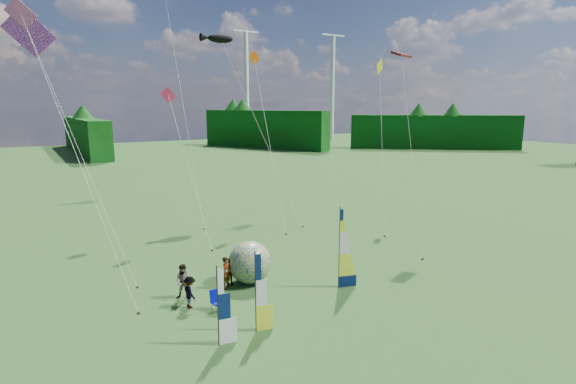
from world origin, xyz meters
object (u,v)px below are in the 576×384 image
spectator_b (184,282)px  bol_inflatable (250,262)px  side_banner_left (256,294)px  kite_whale (259,118)px  spectator_a (227,273)px  spectator_c (190,292)px  spectator_d (230,272)px  side_banner_far (218,308)px  camp_chair (218,301)px  feather_banner_main (339,249)px

spectator_b → bol_inflatable: bearing=36.1°
side_banner_left → kite_whale: 22.98m
spectator_a → bol_inflatable: bearing=-33.9°
kite_whale → side_banner_left: bearing=-119.7°
spectator_a → spectator_c: spectator_a is taller
spectator_b → spectator_d: spectator_b is taller
side_banner_far → kite_whale: 24.11m
spectator_a → spectator_d: 0.45m
spectator_a → spectator_c: (-2.53, -1.26, -0.09)m
bol_inflatable → camp_chair: bol_inflatable is taller
side_banner_left → spectator_a: size_ratio=2.00×
spectator_c → camp_chair: (1.02, -1.10, -0.28)m
bol_inflatable → feather_banner_main: bearing=-39.5°
spectator_a → spectator_b: spectator_b is taller
camp_chair → spectator_d: bearing=48.7°
kite_whale → spectator_b: bearing=-131.5°
spectator_a → camp_chair: 2.82m
spectator_a → spectator_b: (-2.44, -0.08, 0.03)m
bol_inflatable → spectator_a: (-1.46, -0.07, -0.31)m
feather_banner_main → spectator_c: (-7.87, 1.87, -1.42)m
feather_banner_main → kite_whale: kite_whale is taller
spectator_d → kite_whale: (9.20, 13.85, 8.07)m
camp_chair → kite_whale: size_ratio=0.06×
feather_banner_main → camp_chair: 7.09m
feather_banner_main → bol_inflatable: size_ratio=1.84×
side_banner_far → bol_inflatable: 6.87m
feather_banner_main → spectator_b: (-7.77, 3.04, -1.29)m
side_banner_left → kite_whale: kite_whale is taller
spectator_c → camp_chair: 1.53m
side_banner_left → side_banner_far: 1.90m
bol_inflatable → spectator_d: bearing=168.9°
spectator_c → spectator_a: bearing=-68.1°
side_banner_far → spectator_d: size_ratio=2.19×
kite_whale → feather_banner_main: bearing=-105.0°
bol_inflatable → spectator_a: bearing=-177.3°
spectator_a → spectator_c: 2.83m
bol_inflatable → kite_whale: kite_whale is taller
spectator_a → kite_whale: kite_whale is taller
spectator_c → kite_whale: (12.05, 15.40, 8.03)m
side_banner_far → camp_chair: size_ratio=3.22×
feather_banner_main → spectator_d: feather_banner_main is taller
side_banner_far → spectator_a: 6.07m
feather_banner_main → bol_inflatable: bearing=158.0°
bol_inflatable → camp_chair: 3.89m
bol_inflatable → kite_whale: (8.06, 14.07, 7.63)m
feather_banner_main → kite_whale: size_ratio=0.25×
spectator_b → spectator_d: 2.78m
bol_inflatable → side_banner_left: bearing=-113.9°
bol_inflatable → spectator_d: (-1.14, 0.22, -0.43)m
camp_chair → kite_whale: kite_whale is taller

